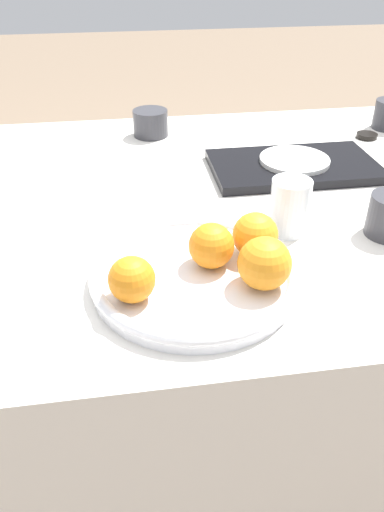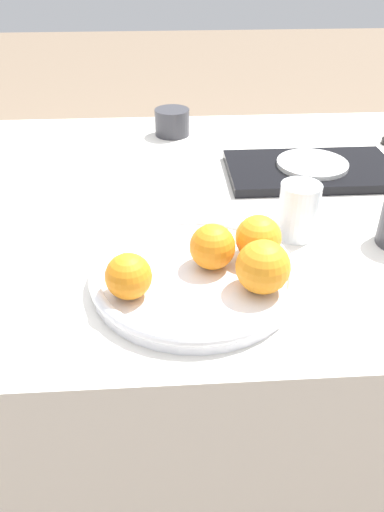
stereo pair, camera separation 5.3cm
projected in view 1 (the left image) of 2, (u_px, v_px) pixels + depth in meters
name	position (u px, v px, depth m)	size (l,w,h in m)	color
ground_plane	(178.00, 420.00, 1.40)	(12.00, 12.00, 0.00)	#7A6651
table	(175.00, 326.00, 1.21)	(1.46, 0.99, 0.70)	silver
fruit_platter	(192.00, 275.00, 0.76)	(0.32, 0.32, 0.03)	silver
orange_0	(211.00, 246.00, 0.75)	(0.07, 0.07, 0.07)	orange
orange_1	(255.00, 235.00, 0.78)	(0.07, 0.07, 0.07)	orange
orange_2	(132.00, 279.00, 0.69)	(0.07, 0.07, 0.07)	orange
orange_3	(264.00, 263.00, 0.71)	(0.08, 0.08, 0.08)	orange
water_glass	(290.00, 207.00, 0.87)	(0.07, 0.07, 0.10)	silver
serving_tray	(294.00, 166.00, 1.11)	(0.37, 0.21, 0.02)	black
side_plate	(295.00, 160.00, 1.10)	(0.15, 0.15, 0.01)	silver
cup_2	(151.00, 123.00, 1.28)	(0.09, 0.09, 0.07)	#333338
soy_dish	(367.00, 136.00, 1.28)	(0.05, 0.05, 0.01)	black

